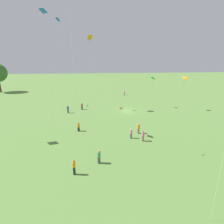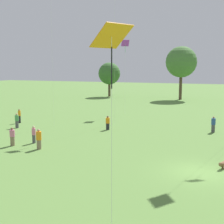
{
  "view_description": "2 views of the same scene",
  "coord_description": "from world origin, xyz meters",
  "px_view_note": "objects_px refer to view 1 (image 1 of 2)",
  "views": [
    {
      "loc": [
        -40.89,
        8.38,
        12.25
      ],
      "look_at": [
        -11.28,
        5.1,
        3.2
      ],
      "focal_mm": 28.0,
      "sensor_mm": 36.0,
      "label": 1
    },
    {
      "loc": [
        2.46,
        -21.29,
        7.14
      ],
      "look_at": [
        -7.84,
        3.12,
        3.34
      ],
      "focal_mm": 50.0,
      "sensor_mm": 36.0,
      "label": 2
    }
  ],
  "objects_px": {
    "person_0": "(138,128)",
    "person_5": "(99,157)",
    "picnic_bag_0": "(87,106)",
    "person_4": "(82,106)",
    "person_1": "(78,127)",
    "kite_6": "(69,7)",
    "dog_0": "(121,108)",
    "kite_1": "(58,25)",
    "kite_5": "(90,40)",
    "person_2": "(74,167)",
    "kite_3": "(44,18)",
    "kite_2": "(153,79)",
    "person_3": "(143,136)",
    "kite_4": "(184,79)",
    "person_6": "(131,133)",
    "person_7": "(124,93)",
    "person_8": "(68,109)"
  },
  "relations": [
    {
      "from": "person_0",
      "to": "person_1",
      "type": "height_order",
      "value": "person_0"
    },
    {
      "from": "kite_5",
      "to": "picnic_bag_0",
      "type": "xyz_separation_m",
      "value": [
        4.04,
        1.29,
        -16.17
      ]
    },
    {
      "from": "person_4",
      "to": "person_8",
      "type": "xyz_separation_m",
      "value": [
        -2.53,
        3.14,
        0.02
      ]
    },
    {
      "from": "kite_2",
      "to": "kite_6",
      "type": "xyz_separation_m",
      "value": [
        -21.22,
        17.54,
        10.32
      ]
    },
    {
      "from": "person_0",
      "to": "kite_5",
      "type": "height_order",
      "value": "kite_5"
    },
    {
      "from": "person_0",
      "to": "kite_5",
      "type": "relative_size",
      "value": 0.1
    },
    {
      "from": "person_2",
      "to": "person_4",
      "type": "distance_m",
      "value": 26.18
    },
    {
      "from": "kite_5",
      "to": "kite_1",
      "type": "bearing_deg",
      "value": -5.02
    },
    {
      "from": "person_0",
      "to": "dog_0",
      "type": "bearing_deg",
      "value": -47.34
    },
    {
      "from": "kite_4",
      "to": "dog_0",
      "type": "distance_m",
      "value": 16.75
    },
    {
      "from": "person_2",
      "to": "person_7",
      "type": "distance_m",
      "value": 44.94
    },
    {
      "from": "person_2",
      "to": "kite_1",
      "type": "bearing_deg",
      "value": 42.61
    },
    {
      "from": "person_2",
      "to": "dog_0",
      "type": "distance_m",
      "value": 27.08
    },
    {
      "from": "person_0",
      "to": "person_4",
      "type": "xyz_separation_m",
      "value": [
        16.01,
        10.39,
        -0.02
      ]
    },
    {
      "from": "kite_1",
      "to": "kite_4",
      "type": "distance_m",
      "value": 31.63
    },
    {
      "from": "person_3",
      "to": "kite_2",
      "type": "bearing_deg",
      "value": -156.72
    },
    {
      "from": "dog_0",
      "to": "picnic_bag_0",
      "type": "xyz_separation_m",
      "value": [
        3.95,
        8.59,
        -0.23
      ]
    },
    {
      "from": "person_0",
      "to": "kite_6",
      "type": "distance_m",
      "value": 20.12
    },
    {
      "from": "person_1",
      "to": "person_4",
      "type": "bearing_deg",
      "value": -104.66
    },
    {
      "from": "kite_6",
      "to": "kite_5",
      "type": "bearing_deg",
      "value": 91.49
    },
    {
      "from": "person_8",
      "to": "kite_4",
      "type": "bearing_deg",
      "value": -14.63
    },
    {
      "from": "person_1",
      "to": "kite_4",
      "type": "bearing_deg",
      "value": -171.31
    },
    {
      "from": "kite_3",
      "to": "kite_4",
      "type": "bearing_deg",
      "value": -76.81
    },
    {
      "from": "kite_5",
      "to": "kite_6",
      "type": "xyz_separation_m",
      "value": [
        -20.03,
        1.98,
        1.48
      ]
    },
    {
      "from": "person_7",
      "to": "dog_0",
      "type": "bearing_deg",
      "value": -91.43
    },
    {
      "from": "kite_1",
      "to": "kite_5",
      "type": "xyz_separation_m",
      "value": [
        -1.81,
        -6.92,
        -3.16
      ]
    },
    {
      "from": "person_1",
      "to": "kite_1",
      "type": "relative_size",
      "value": 0.08
    },
    {
      "from": "person_6",
      "to": "kite_2",
      "type": "distance_m",
      "value": 21.46
    },
    {
      "from": "kite_5",
      "to": "person_1",
      "type": "bearing_deg",
      "value": 89.07
    },
    {
      "from": "person_1",
      "to": "kite_6",
      "type": "xyz_separation_m",
      "value": [
        -7.0,
        -0.46,
        16.98
      ]
    },
    {
      "from": "kite_2",
      "to": "kite_4",
      "type": "bearing_deg",
      "value": -95.29
    },
    {
      "from": "kite_4",
      "to": "person_3",
      "type": "bearing_deg",
      "value": -59.67
    },
    {
      "from": "kite_6",
      "to": "picnic_bag_0",
      "type": "relative_size",
      "value": 58.76
    },
    {
      "from": "picnic_bag_0",
      "to": "person_4",
      "type": "bearing_deg",
      "value": 158.19
    },
    {
      "from": "kite_1",
      "to": "dog_0",
      "type": "height_order",
      "value": "kite_1"
    },
    {
      "from": "person_2",
      "to": "kite_3",
      "type": "height_order",
      "value": "kite_3"
    },
    {
      "from": "person_8",
      "to": "kite_2",
      "type": "xyz_separation_m",
      "value": [
        2.87,
        -21.27,
        6.57
      ]
    },
    {
      "from": "person_3",
      "to": "kite_2",
      "type": "height_order",
      "value": "kite_2"
    },
    {
      "from": "person_5",
      "to": "person_7",
      "type": "height_order",
      "value": "person_5"
    },
    {
      "from": "person_2",
      "to": "person_8",
      "type": "xyz_separation_m",
      "value": [
        23.65,
        3.68,
        -0.05
      ]
    },
    {
      "from": "person_7",
      "to": "kite_6",
      "type": "relative_size",
      "value": 0.08
    },
    {
      "from": "person_1",
      "to": "kite_3",
      "type": "bearing_deg",
      "value": -4.62
    },
    {
      "from": "person_3",
      "to": "person_4",
      "type": "relative_size",
      "value": 0.97
    },
    {
      "from": "person_3",
      "to": "person_8",
      "type": "distance_m",
      "value": 21.26
    },
    {
      "from": "person_1",
      "to": "kite_6",
      "type": "distance_m",
      "value": 18.37
    },
    {
      "from": "person_0",
      "to": "person_5",
      "type": "relative_size",
      "value": 1.03
    },
    {
      "from": "person_2",
      "to": "person_6",
      "type": "distance_m",
      "value": 11.73
    },
    {
      "from": "person_4",
      "to": "person_7",
      "type": "bearing_deg",
      "value": 84.57
    },
    {
      "from": "person_3",
      "to": "person_6",
      "type": "relative_size",
      "value": 1.03
    },
    {
      "from": "dog_0",
      "to": "picnic_bag_0",
      "type": "bearing_deg",
      "value": -94.02
    }
  ]
}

